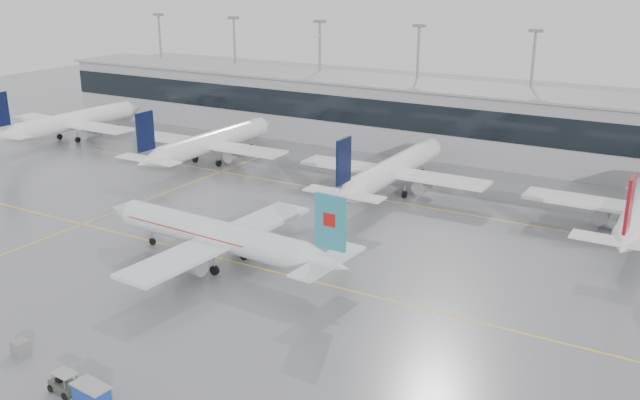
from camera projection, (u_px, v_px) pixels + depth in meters
The scene contains 15 objects.
ground at pixel (267, 270), 81.13m from camera, with size 320.00×320.00×0.00m, color slate.
taxi_line_main at pixel (267, 270), 81.12m from camera, with size 120.00×0.25×0.01m, color yellow.
taxi_line_north at pixel (381, 200), 105.71m from camera, with size 120.00×0.25×0.01m, color yellow.
taxi_line_cross at pixel (160, 195), 107.87m from camera, with size 0.25×60.00×0.01m, color yellow.
terminal at pixel (459, 122), 130.07m from camera, with size 180.00×15.00×12.00m, color gray.
terminal_glass at pixel (444, 121), 123.41m from camera, with size 180.00×0.20×5.00m, color black.
terminal_roof at pixel (461, 88), 128.14m from camera, with size 182.00×16.00×0.40m, color gray.
light_masts at pixel (472, 77), 132.70m from camera, with size 156.40×1.00×22.60m.
air_canada_jet at pixel (221, 236), 81.42m from camera, with size 35.76×28.43×11.15m.
parked_jet_a at pixel (72, 121), 141.30m from camera, with size 29.64×36.96×11.72m.
parked_jet_b at pixel (210, 142), 124.44m from camera, with size 29.64×36.96×11.72m.
parked_jet_c at pixel (393, 170), 107.58m from camera, with size 29.64×36.96×11.72m.
baggage_tug at pixel (64, 385), 57.58m from camera, with size 3.87×1.83×1.85m.
baggage_cart at pixel (92, 394), 55.39m from camera, with size 3.39×2.12×2.00m.
gse_unit at pixel (20, 348), 63.15m from camera, with size 1.37×1.27×1.37m, color slate.
Camera 1 is at (43.07, -61.26, 32.77)m, focal length 40.00 mm.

